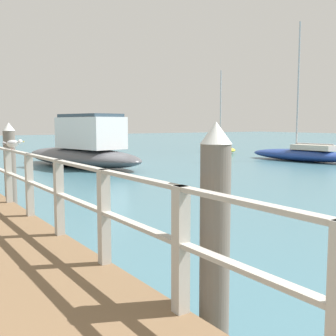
{
  "coord_description": "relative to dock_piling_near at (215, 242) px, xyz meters",
  "views": [
    {
      "loc": [
        -0.64,
        0.99,
        2.21
      ],
      "look_at": [
        3.8,
        7.74,
        1.35
      ],
      "focal_mm": 45.52,
      "sensor_mm": 36.0,
      "label": 1
    }
  ],
  "objects": [
    {
      "name": "boat_3",
      "position": [
        17.64,
        13.36,
        -0.71
      ],
      "size": [
        2.71,
        6.87,
        7.98
      ],
      "rotation": [
        0.0,
        0.0,
        0.11
      ],
      "color": "navy",
      "rests_on": "ground_plane"
    },
    {
      "name": "seagull_foreground",
      "position": [
        -0.37,
        5.84,
        0.68
      ],
      "size": [
        0.34,
        0.39,
        0.21
      ],
      "rotation": [
        0.0,
        0.0,
        3.84
      ],
      "color": "white",
      "rests_on": "pier_railing"
    },
    {
      "name": "boat_2",
      "position": [
        18.61,
        21.98,
        -0.79
      ],
      "size": [
        3.2,
        5.31,
        6.09
      ],
      "rotation": [
        0.0,
        0.0,
        2.81
      ],
      "color": "gold",
      "rests_on": "ground_plane"
    },
    {
      "name": "boat_0",
      "position": [
        5.77,
        17.28,
        -0.24
      ],
      "size": [
        4.69,
        9.2,
        2.64
      ],
      "rotation": [
        0.0,
        0.0,
        3.36
      ],
      "color": "#4C4C51",
      "rests_on": "ground_plane"
    },
    {
      "name": "dock_piling_near",
      "position": [
        0.0,
        0.0,
        0.0
      ],
      "size": [
        0.29,
        0.29,
        2.22
      ],
      "color": "#6B6056",
      "rests_on": "ground_plane"
    },
    {
      "name": "dock_piling_far",
      "position": [
        0.0,
        7.79,
        0.0
      ],
      "size": [
        0.29,
        0.29,
        2.22
      ],
      "color": "#6B6056",
      "rests_on": "ground_plane"
    },
    {
      "name": "pier_railing",
      "position": [
        -0.38,
        7.1,
        0.11
      ],
      "size": [
        0.12,
        20.6,
        1.13
      ],
      "color": "#B2ADA3",
      "rests_on": "pier_deck"
    }
  ]
}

